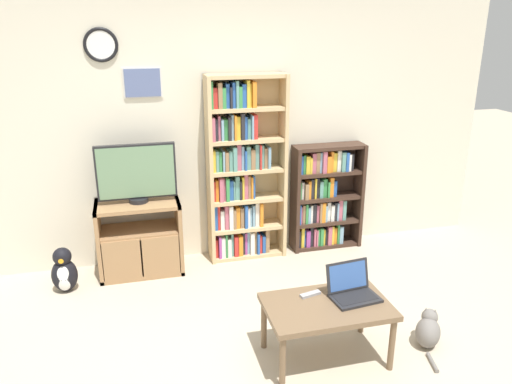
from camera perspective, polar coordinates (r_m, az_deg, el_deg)
The scene contains 11 objects.
ground_plane at distance 3.69m, azimuth 2.89°, elevation -20.28°, with size 18.00×18.00×0.00m, color #BCAD93.
wall_back at distance 4.98m, azimuth -4.03°, elevation 7.05°, with size 5.71×0.09×2.60m.
tv_stand at distance 4.93m, azimuth -13.11°, elevation -5.15°, with size 0.79×0.43×0.72m.
television at distance 4.73m, azimuth -13.51°, elevation 2.09°, with size 0.73×0.18×0.56m.
bookshelf_tall at distance 4.96m, azimuth -1.68°, elevation 2.20°, with size 0.78×0.26×1.86m.
bookshelf_short at distance 5.34m, azimuth 7.70°, elevation -0.62°, with size 0.75×0.24×1.13m.
coffee_table at distance 3.66m, azimuth 8.12°, elevation -13.26°, with size 0.88×0.55×0.45m.
laptop at distance 3.72m, azimuth 10.90°, elevation -10.81°, with size 0.36×0.30×0.24m.
remote_near_laptop at distance 3.71m, azimuth 6.23°, elevation -11.54°, with size 0.17×0.08×0.02m.
cat at distance 4.11m, azimuth 19.08°, elevation -14.69°, with size 0.28×0.46×0.28m.
penguin_figurine at distance 4.86m, azimuth -21.09°, elevation -8.51°, with size 0.23×0.21×0.42m.
Camera 1 is at (-0.88, -2.72, 2.34)m, focal length 35.00 mm.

